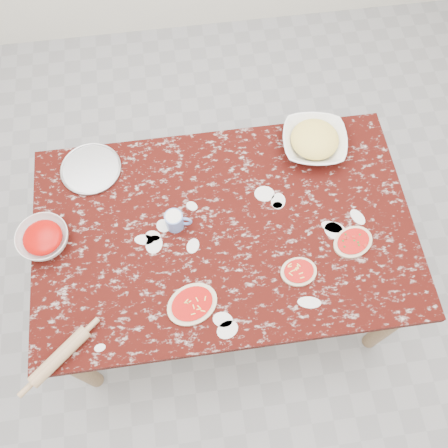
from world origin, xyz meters
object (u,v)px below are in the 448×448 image
Objects in this scene: rolling_pin at (60,356)px; cheese_bowl at (314,142)px; pizza_tray at (91,169)px; sauce_bowl at (44,239)px; flour_mug at (175,221)px; worktable at (224,237)px.

cheese_bowl is at bearing 35.08° from rolling_pin.
pizza_tray is 0.82m from rolling_pin.
sauce_bowl is 1.91× the size of flour_mug.
flour_mug is at bearing 45.56° from rolling_pin.
flour_mug is 0.68m from rolling_pin.
worktable is 0.67m from pizza_tray.
pizza_tray is (-0.55, 0.37, 0.09)m from worktable.
sauce_bowl reaches higher than rolling_pin.
cheese_bowl is (0.46, 0.36, 0.12)m from worktable.
rolling_pin is at bearing -82.20° from sauce_bowl.
worktable is 5.55× the size of cheese_bowl.
flour_mug is (0.54, 0.00, 0.01)m from sauce_bowl.
cheese_bowl is 2.56× the size of flour_mug.
worktable is 7.46× the size of sauce_bowl.
rolling_pin is at bearing -144.92° from cheese_bowl.
cheese_bowl is 1.11× the size of rolling_pin.
cheese_bowl is 1.38m from rolling_pin.
cheese_bowl is at bearing 37.76° from worktable.
worktable is 0.81m from rolling_pin.
pizza_tray is 1.23× the size of sauce_bowl.
pizza_tray is at bearing 81.09° from rolling_pin.
rolling_pin is (0.07, -0.48, -0.01)m from sauce_bowl.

